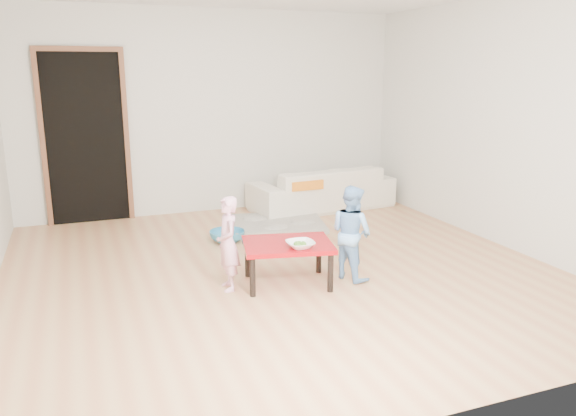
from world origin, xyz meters
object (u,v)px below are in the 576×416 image
red_table (288,263)px  sofa (322,188)px  child_blue (351,232)px  bowl (300,245)px  basin (227,236)px  child_pink (228,244)px

red_table → sofa: bearing=59.5°
child_blue → red_table: bearing=64.2°
bowl → sofa: bearing=62.1°
sofa → child_blue: (-0.83, -2.47, 0.15)m
sofa → basin: (-1.59, -1.00, -0.22)m
sofa → red_table: bearing=53.2°
child_pink → child_blue: (1.11, -0.13, 0.02)m
child_pink → sofa: bearing=142.4°
red_table → bowl: size_ratio=3.24×
child_blue → sofa: bearing=-38.2°
child_pink → basin: child_pink is taller
bowl → child_blue: (0.54, 0.11, 0.02)m
sofa → bowl: bearing=55.8°
sofa → red_table: 2.80m
bowl → child_pink: (-0.57, 0.25, -0.00)m
bowl → child_blue: size_ratio=0.28×
sofa → child_pink: bearing=44.1°
child_pink → child_blue: 1.12m
red_table → child_blue: 0.64m
child_blue → basin: 1.70m
red_table → basin: red_table is taller
sofa → basin: size_ratio=5.00×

